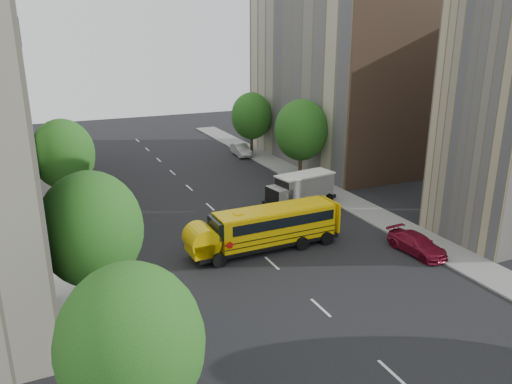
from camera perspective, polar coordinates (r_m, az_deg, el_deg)
ground at (r=34.20m, az=0.34°, el=-6.81°), size 120.00×120.00×0.00m
sidewalk_left at (r=36.16m, az=-20.08°, el=-6.45°), size 3.00×80.00×0.12m
sidewalk_right at (r=43.67m, az=11.37°, el=-1.51°), size 3.00×80.00×0.12m
lane_markings at (r=42.83m, az=-5.27°, el=-1.69°), size 0.15×64.00×0.01m
building_right_far at (r=57.59m, az=8.51°, el=12.40°), size 10.00×22.00×18.00m
building_right_sidewall at (r=48.75m, az=15.60°, el=11.00°), size 10.10×0.30×18.00m
street_tree_0 at (r=17.29m, az=-14.07°, el=-16.58°), size 4.80×4.80×7.41m
street_tree_1 at (r=26.03m, az=-18.32°, el=-4.07°), size 5.12×5.12×7.90m
street_tree_2 at (r=43.31m, az=-21.17°, el=4.04°), size 4.99×4.99×7.71m
street_tree_4 at (r=49.44m, az=5.18°, el=7.05°), size 5.25×5.25×8.10m
street_tree_5 at (r=60.08m, az=-0.51°, el=8.68°), size 4.86×4.86×7.51m
school_bus at (r=33.94m, az=0.94°, el=-4.00°), size 10.49×2.78×2.94m
safari_truck at (r=42.83m, az=5.13°, el=0.34°), size 6.62×3.23×2.72m
parked_car_0 at (r=25.61m, az=-13.40°, el=-14.71°), size 1.78×4.11×1.38m
parked_car_1 at (r=44.05m, az=-18.74°, el=-0.95°), size 1.71×4.81×1.58m
parked_car_2 at (r=52.73m, az=-18.98°, el=1.98°), size 2.59×5.36×1.47m
parked_car_3 at (r=35.43m, az=17.92°, el=-5.67°), size 2.14×4.62×1.31m
parked_car_5 at (r=60.33m, az=-1.73°, el=4.84°), size 1.76×4.39×1.42m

